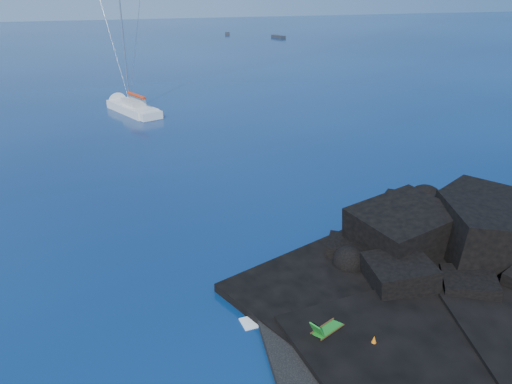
# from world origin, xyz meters

# --- Properties ---
(ground) EXTENTS (400.00, 400.00, 0.00)m
(ground) POSITION_xyz_m (0.00, 0.00, 0.00)
(ground) COLOR #031239
(ground) RESTS_ON ground
(headland) EXTENTS (24.00, 24.00, 3.60)m
(headland) POSITION_xyz_m (13.00, 3.00, 0.00)
(headland) COLOR black
(headland) RESTS_ON ground
(beach) EXTENTS (9.08, 6.86, 0.70)m
(beach) POSITION_xyz_m (4.50, 0.50, 0.00)
(beach) COLOR black
(beach) RESTS_ON ground
(surf_foam) EXTENTS (10.00, 8.00, 0.06)m
(surf_foam) POSITION_xyz_m (5.00, 5.00, 0.00)
(surf_foam) COLOR white
(surf_foam) RESTS_ON ground
(sailboat) EXTENTS (7.49, 12.97, 13.56)m
(sailboat) POSITION_xyz_m (-2.30, 44.86, 0.00)
(sailboat) COLOR silver
(sailboat) RESTS_ON ground
(deck_chair) EXTENTS (1.73, 1.32, 1.09)m
(deck_chair) POSITION_xyz_m (2.99, 0.53, 0.90)
(deck_chair) COLOR #1A771F
(deck_chair) RESTS_ON beach
(towel) EXTENTS (1.96, 1.26, 0.05)m
(towel) POSITION_xyz_m (2.44, 0.76, 0.37)
(towel) COLOR silver
(towel) RESTS_ON beach
(sunbather) EXTENTS (1.64, 0.75, 0.21)m
(sunbather) POSITION_xyz_m (2.44, 0.76, 0.50)
(sunbather) COLOR tan
(sunbather) RESTS_ON towel
(marker_cone) EXTENTS (0.51, 0.51, 0.60)m
(marker_cone) POSITION_xyz_m (4.52, -0.75, 0.65)
(marker_cone) COLOR orange
(marker_cone) RESTS_ON beach
(distant_boat_a) EXTENTS (2.20, 4.21, 0.54)m
(distant_boat_a) POSITION_xyz_m (30.14, 130.41, 0.00)
(distant_boat_a) COLOR #232328
(distant_boat_a) RESTS_ON ground
(distant_boat_b) EXTENTS (2.81, 5.07, 0.65)m
(distant_boat_b) POSITION_xyz_m (41.38, 118.07, 0.00)
(distant_boat_b) COLOR #29292E
(distant_boat_b) RESTS_ON ground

